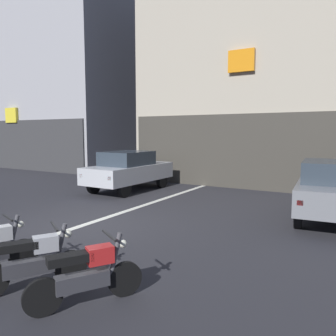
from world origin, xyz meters
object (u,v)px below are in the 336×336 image
car_grey_parked_kerbside (333,188)px  motorcycle_red_row_right_mid (87,274)px  motorcycle_silver_row_centre (33,261)px  car_silver_crossing_near (129,170)px

car_grey_parked_kerbside → motorcycle_red_row_right_mid: (-2.54, -6.83, -0.43)m
motorcycle_red_row_right_mid → motorcycle_silver_row_centre: bearing=-176.3°
motorcycle_silver_row_centre → motorcycle_red_row_right_mid: (1.05, 0.07, 0.00)m
motorcycle_silver_row_centre → motorcycle_red_row_right_mid: 1.05m
car_grey_parked_kerbside → car_silver_crossing_near: bearing=173.2°
car_grey_parked_kerbside → motorcycle_red_row_right_mid: 7.30m
motorcycle_red_row_right_mid → car_silver_crossing_near: bearing=123.6°
car_silver_crossing_near → car_grey_parked_kerbside: same height
car_silver_crossing_near → motorcycle_red_row_right_mid: car_silver_crossing_near is taller
motorcycle_red_row_right_mid → car_grey_parked_kerbside: bearing=69.6°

